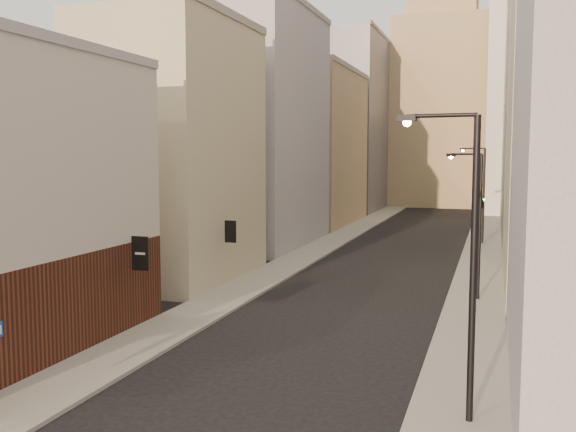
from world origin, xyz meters
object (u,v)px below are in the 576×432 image
object	(u,v)px
streetlamp_near	(465,250)
traffic_light_right	(481,203)
white_tower	(521,70)
streetlamp_mid	(476,217)
streetlamp_far	(481,190)
clock_tower	(441,90)

from	to	relation	value
streetlamp_near	traffic_light_right	size ratio (longest dim) A/B	1.81
white_tower	traffic_light_right	world-z (taller)	white_tower
white_tower	streetlamp_mid	distance (m)	54.79
streetlamp_near	traffic_light_right	world-z (taller)	streetlamp_near
streetlamp_far	traffic_light_right	distance (m)	3.60
streetlamp_mid	traffic_light_right	size ratio (longest dim) A/B	1.59
streetlamp_far	streetlamp_near	bearing A→B (deg)	-98.13
clock_tower	white_tower	world-z (taller)	clock_tower
clock_tower	streetlamp_near	world-z (taller)	clock_tower
white_tower	streetlamp_far	distance (m)	33.44
clock_tower	streetlamp_mid	size ratio (longest dim) A/B	5.64
clock_tower	streetlamp_mid	distance (m)	68.51
white_tower	traffic_light_right	distance (m)	36.97
clock_tower	streetlamp_near	size ratio (longest dim) A/B	4.95
traffic_light_right	white_tower	bearing A→B (deg)	-111.71
streetlamp_near	streetlamp_mid	world-z (taller)	streetlamp_near
white_tower	streetlamp_mid	bearing A→B (deg)	-93.87
white_tower	streetlamp_far	world-z (taller)	white_tower
streetlamp_near	streetlamp_far	bearing A→B (deg)	97.18
clock_tower	traffic_light_right	size ratio (longest dim) A/B	8.98
white_tower	traffic_light_right	xyz separation A→B (m)	(-3.75, -33.72, -14.69)
clock_tower	streetlamp_near	bearing A→B (deg)	-84.80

